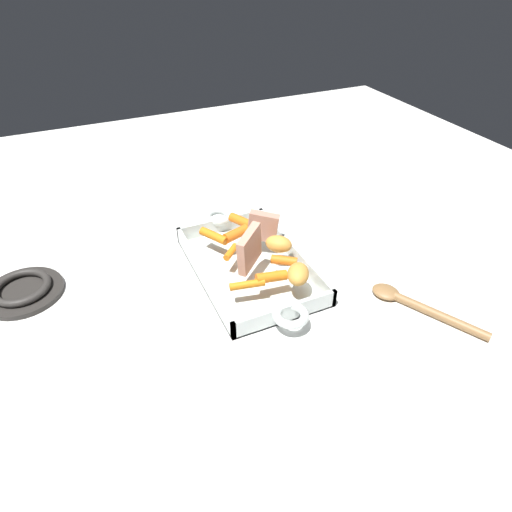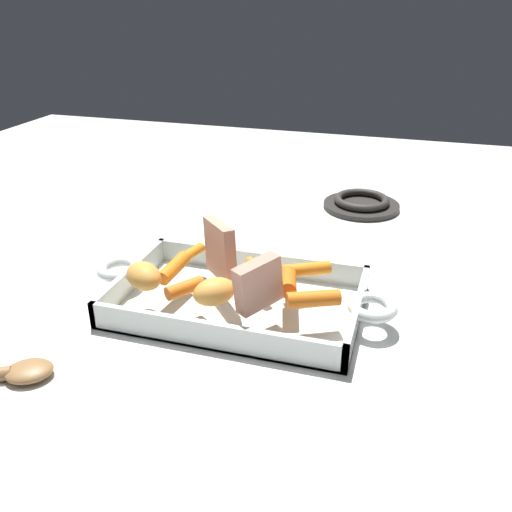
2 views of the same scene
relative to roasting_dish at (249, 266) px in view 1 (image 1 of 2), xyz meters
name	(u,v)px [view 1 (image 1 of 2)]	position (x,y,z in m)	size (l,w,h in m)	color
ground_plane	(249,271)	(0.00, 0.00, -0.01)	(2.16, 2.16, 0.00)	white
roasting_dish	(249,266)	(0.00, 0.00, 0.00)	(0.45, 0.22, 0.04)	silver
roast_slice_outer	(249,249)	(0.03, -0.01, 0.07)	(0.02, 0.08, 0.08)	tan
roast_slice_thick	(263,226)	(-0.05, 0.05, 0.06)	(0.02, 0.06, 0.06)	tan
baby_carrot_center_left	(231,252)	(-0.02, -0.03, 0.04)	(0.01, 0.01, 0.05)	orange
baby_carrot_northwest	(243,222)	(-0.12, 0.03, 0.04)	(0.02, 0.02, 0.07)	orange
baby_carrot_long	(247,285)	(0.09, -0.05, 0.04)	(0.02, 0.02, 0.07)	orange
baby_carrot_center_right	(237,233)	(-0.07, 0.00, 0.04)	(0.02, 0.02, 0.06)	orange
baby_carrot_southwest	(271,277)	(0.10, 0.01, 0.04)	(0.02, 0.02, 0.06)	orange
baby_carrot_southeast	(214,236)	(-0.09, -0.05, 0.04)	(0.02, 0.02, 0.07)	orange
baby_carrot_northeast	(284,261)	(0.06, 0.05, 0.04)	(0.02, 0.02, 0.05)	orange
potato_corner	(298,274)	(0.12, 0.05, 0.05)	(0.06, 0.04, 0.04)	gold
potato_halved	(279,244)	(0.01, 0.06, 0.05)	(0.06, 0.04, 0.04)	gold
stove_burner_rear	(22,290)	(-0.12, -0.45, 0.00)	(0.16, 0.16, 0.03)	#282623
serving_spoon	(415,305)	(0.24, 0.25, 0.00)	(0.22, 0.13, 0.02)	olive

